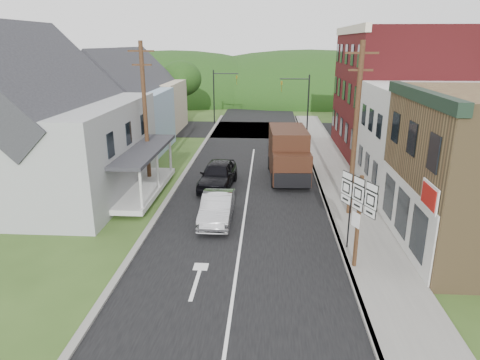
% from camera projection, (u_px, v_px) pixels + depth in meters
% --- Properties ---
extents(ground, '(120.00, 120.00, 0.00)m').
position_uv_depth(ground, '(241.00, 241.00, 20.08)').
color(ground, '#2D4719').
rests_on(ground, ground).
extents(road, '(9.00, 90.00, 0.02)m').
position_uv_depth(road, '(250.00, 177.00, 29.58)').
color(road, black).
rests_on(road, ground).
extents(cross_road, '(60.00, 9.00, 0.02)m').
position_uv_depth(cross_road, '(257.00, 130.00, 45.73)').
color(cross_road, black).
rests_on(cross_road, ground).
extents(sidewalk_right, '(2.80, 55.00, 0.15)m').
position_uv_depth(sidewalk_right, '(341.00, 187.00, 27.29)').
color(sidewalk_right, slate).
rests_on(sidewalk_right, ground).
extents(curb_right, '(0.20, 55.00, 0.15)m').
position_uv_depth(curb_right, '(320.00, 187.00, 27.37)').
color(curb_right, slate).
rests_on(curb_right, ground).
extents(curb_left, '(0.30, 55.00, 0.12)m').
position_uv_depth(curb_left, '(178.00, 184.00, 27.95)').
color(curb_left, slate).
rests_on(curb_left, ground).
extents(storefront_white, '(8.00, 7.00, 6.50)m').
position_uv_depth(storefront_white, '(437.00, 141.00, 25.51)').
color(storefront_white, silver).
rests_on(storefront_white, ground).
extents(storefront_red, '(8.00, 12.00, 10.00)m').
position_uv_depth(storefront_red, '(396.00, 94.00, 33.99)').
color(storefront_red, maroon).
rests_on(storefront_red, ground).
extents(house_gray, '(10.20, 12.24, 8.35)m').
position_uv_depth(house_gray, '(45.00, 125.00, 25.22)').
color(house_gray, '#9EA1A4').
rests_on(house_gray, ground).
extents(house_blue, '(7.14, 8.16, 7.28)m').
position_uv_depth(house_blue, '(123.00, 108.00, 35.78)').
color(house_blue, '#90A6C5').
rests_on(house_blue, ground).
extents(house_cream, '(7.14, 8.16, 7.28)m').
position_uv_depth(house_cream, '(146.00, 95.00, 44.36)').
color(house_cream, '#BAA890').
rests_on(house_cream, ground).
extents(utility_pole_right, '(1.60, 0.26, 9.00)m').
position_uv_depth(utility_pole_right, '(356.00, 130.00, 21.63)').
color(utility_pole_right, '#472D19').
rests_on(utility_pole_right, ground).
extents(utility_pole_left, '(1.60, 0.26, 9.00)m').
position_uv_depth(utility_pole_left, '(145.00, 114.00, 26.65)').
color(utility_pole_left, '#472D19').
rests_on(utility_pole_left, ground).
extents(traffic_signal_right, '(2.87, 0.20, 6.00)m').
position_uv_depth(traffic_signal_right, '(301.00, 99.00, 40.98)').
color(traffic_signal_right, black).
rests_on(traffic_signal_right, ground).
extents(traffic_signal_left, '(2.87, 0.20, 6.00)m').
position_uv_depth(traffic_signal_left, '(220.00, 90.00, 48.17)').
color(traffic_signal_left, black).
rests_on(traffic_signal_left, ground).
extents(tree_left_b, '(4.80, 4.80, 6.94)m').
position_uv_depth(tree_left_b, '(18.00, 100.00, 31.03)').
color(tree_left_b, '#382616').
rests_on(tree_left_b, ground).
extents(tree_left_c, '(5.80, 5.80, 8.41)m').
position_uv_depth(tree_left_c, '(44.00, 77.00, 38.44)').
color(tree_left_c, '#382616').
rests_on(tree_left_c, ground).
extents(tree_left_d, '(4.80, 4.80, 6.94)m').
position_uv_depth(tree_left_d, '(181.00, 79.00, 49.54)').
color(tree_left_d, '#382616').
rests_on(tree_left_d, ground).
extents(forested_ridge, '(90.00, 30.00, 16.00)m').
position_uv_depth(forested_ridge, '(261.00, 98.00, 72.32)').
color(forested_ridge, '#133911').
rests_on(forested_ridge, ground).
extents(silver_sedan, '(1.57, 4.43, 1.46)m').
position_uv_depth(silver_sedan, '(217.00, 208.00, 22.04)').
color(silver_sedan, silver).
rests_on(silver_sedan, ground).
extents(dark_sedan, '(2.36, 5.15, 1.71)m').
position_uv_depth(dark_sedan, '(218.00, 175.00, 27.19)').
color(dark_sedan, black).
rests_on(dark_sedan, ground).
extents(delivery_van, '(2.74, 6.08, 3.34)m').
position_uv_depth(delivery_van, '(288.00, 154.00, 28.89)').
color(delivery_van, black).
rests_on(delivery_van, ground).
extents(route_sign_cluster, '(1.00, 2.04, 3.87)m').
position_uv_depth(route_sign_cluster, '(358.00, 209.00, 16.74)').
color(route_sign_cluster, '#472D19').
rests_on(route_sign_cluster, sidewalk_right).
extents(warning_sign, '(0.17, 0.80, 2.89)m').
position_uv_depth(warning_sign, '(349.00, 208.00, 18.57)').
color(warning_sign, black).
rests_on(warning_sign, sidewalk_right).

